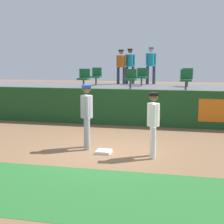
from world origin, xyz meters
The scene contains 16 objects.
ground_plane centered at (0.00, 0.00, 0.00)m, with size 60.00×60.00×0.00m, color brown.
grass_foreground_strip centered at (0.00, -3.00, 0.00)m, with size 18.00×2.80×0.01m, color #26662B.
first_base centered at (0.13, -0.17, 0.04)m, with size 0.40×0.40×0.08m, color white.
player_fielder_home centered at (1.49, -0.26, 0.99)m, with size 0.37×0.56×1.71m.
player_runner_visitor centered at (-0.48, 0.23, 1.07)m, with size 0.45×0.49×1.84m.
field_wall centered at (0.02, 3.99, 0.70)m, with size 18.00×0.26×1.41m.
bleacher_platform centered at (0.00, 6.57, 0.65)m, with size 18.00×4.80×1.30m, color #59595E.
seat_back_right centered at (2.21, 7.24, 1.77)m, with size 0.48×0.44×0.84m.
seat_front_center centered at (-0.12, 5.44, 1.77)m, with size 0.47×0.44×0.84m.
seat_front_right centered at (2.18, 5.44, 1.77)m, with size 0.47×0.44×0.84m.
seat_back_center centered at (0.10, 7.24, 1.77)m, with size 0.47×0.44×0.84m.
seat_front_left centered at (-2.19, 5.44, 1.77)m, with size 0.48×0.44×0.84m.
seat_back_left centered at (-2.13, 7.24, 1.77)m, with size 0.47×0.44×0.84m.
spectator_hooded centered at (0.38, 8.42, 2.36)m, with size 0.51×0.39×1.83m.
spectator_capped centered at (-0.68, 8.41, 2.32)m, with size 0.49×0.36×1.77m.
spectator_casual centered at (-1.08, 8.13, 2.29)m, with size 0.48×0.33×1.71m.
Camera 1 is at (2.46, -9.28, 2.59)m, focal length 56.31 mm.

